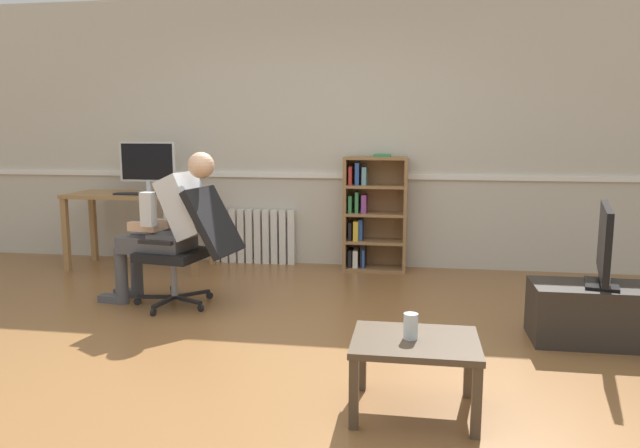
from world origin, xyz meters
TOP-DOWN VIEW (x-y plane):
  - ground_plane at (0.00, 0.00)m, footprint 18.00×18.00m
  - back_wall at (0.00, 2.65)m, footprint 12.00×0.13m
  - computer_desk at (-1.89, 2.15)m, footprint 1.40×0.59m
  - imac_monitor at (-1.82, 2.23)m, footprint 0.58×0.14m
  - keyboard at (-1.84, 2.01)m, footprint 0.44×0.12m
  - computer_mouse at (-1.64, 2.03)m, footprint 0.06×0.10m
  - bookshelf at (0.41, 2.44)m, footprint 0.62×0.29m
  - radiator at (-0.82, 2.54)m, footprint 0.87×0.08m
  - office_chair at (-0.88, 0.93)m, footprint 0.88×0.62m
  - person_seated at (-1.07, 0.96)m, footprint 1.01×0.46m
  - tv_stand at (2.04, 0.59)m, footprint 0.86×0.43m
  - tv_screen at (2.04, 0.59)m, footprint 0.27×0.76m
  - coffee_table at (0.85, -0.60)m, footprint 0.61×0.49m
  - drinking_glass at (0.83, -0.59)m, footprint 0.07×0.07m

SIDE VIEW (x-z plane):
  - ground_plane at x=0.00m, z-range 0.00..0.00m
  - tv_stand at x=2.04m, z-range 0.00..0.38m
  - radiator at x=-0.82m, z-range 0.00..0.56m
  - coffee_table at x=0.85m, z-range 0.13..0.51m
  - drinking_glass at x=0.83m, z-range 0.38..0.50m
  - office_chair at x=-0.88m, z-range 0.04..0.99m
  - bookshelf at x=0.41m, z-range -0.02..1.12m
  - computer_desk at x=-1.89m, z-range 0.27..1.03m
  - person_seated at x=-1.07m, z-range 0.04..1.26m
  - tv_screen at x=2.04m, z-range 0.39..0.91m
  - keyboard at x=-1.84m, z-range 0.76..0.78m
  - computer_mouse at x=-1.64m, z-range 0.76..0.79m
  - imac_monitor at x=-1.82m, z-range 0.79..1.30m
  - back_wall at x=0.00m, z-range 0.00..2.70m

